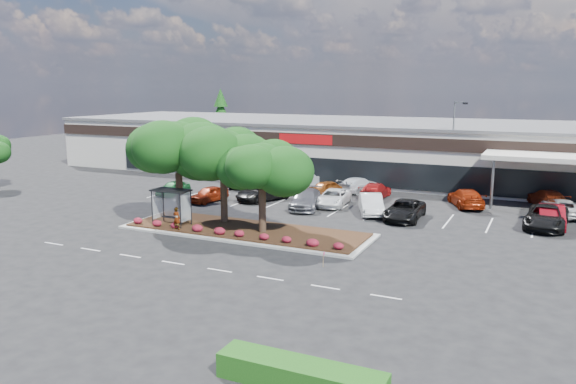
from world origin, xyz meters
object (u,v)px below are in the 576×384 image
at_px(light_pole, 453,155).
at_px(car_0, 173,188).
at_px(survey_stake, 324,257).
at_px(car_1, 209,194).

bearing_deg(light_pole, car_0, -155.51).
distance_m(survey_stake, car_1, 20.70).
height_order(car_0, car_1, car_1).
relative_size(light_pole, survey_stake, 9.76).
relative_size(light_pole, car_1, 2.17).
xyz_separation_m(light_pole, car_0, (-24.10, -10.98, -3.24)).
bearing_deg(car_0, survey_stake, -32.80).
xyz_separation_m(survey_stake, car_0, (-21.04, 14.23, 0.09)).
bearing_deg(car_1, survey_stake, -28.94).
bearing_deg(survey_stake, light_pole, 83.08).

